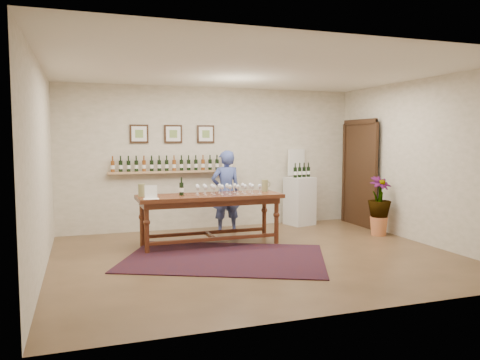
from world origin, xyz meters
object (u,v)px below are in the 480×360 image
object	(u,v)px
potted_plant	(379,206)
tasting_table	(210,202)
person	(226,192)
display_pedestal	(300,201)

from	to	relation	value
potted_plant	tasting_table	bearing A→B (deg)	175.39
tasting_table	person	world-z (taller)	person
tasting_table	potted_plant	world-z (taller)	potted_plant
display_pedestal	person	size ratio (longest dim) A/B	0.63
display_pedestal	person	distance (m)	1.76
display_pedestal	person	xyz separation A→B (m)	(-1.71, -0.32, 0.29)
display_pedestal	potted_plant	size ratio (longest dim) A/B	1.05
tasting_table	person	distance (m)	1.06
tasting_table	person	xyz separation A→B (m)	(0.56, 0.91, 0.06)
display_pedestal	potted_plant	bearing A→B (deg)	-58.73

